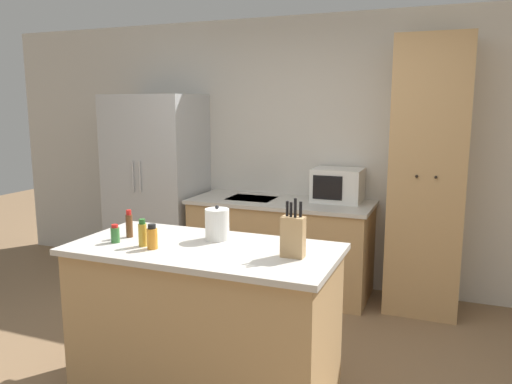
{
  "coord_description": "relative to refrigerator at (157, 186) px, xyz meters",
  "views": [
    {
      "loc": [
        1.28,
        -2.39,
        1.77
      ],
      "look_at": [
        -0.24,
        1.4,
        1.05
      ],
      "focal_mm": 35.0,
      "sensor_mm": 36.0,
      "label": 1
    }
  ],
  "objects": [
    {
      "name": "spice_bottle_amber_oil",
      "position": [
        0.97,
        -1.97,
        0.07
      ],
      "size": [
        0.05,
        0.05,
        0.11
      ],
      "color": "#337033",
      "rests_on": "kitchen_island"
    },
    {
      "name": "knife_block",
      "position": [
        2.05,
        -1.85,
        0.13
      ],
      "size": [
        0.13,
        0.07,
        0.33
      ],
      "color": "tan",
      "rests_on": "kitchen_island"
    },
    {
      "name": "kettle",
      "position": [
        1.51,
        -1.68,
        0.11
      ],
      "size": [
        0.15,
        0.15,
        0.21
      ],
      "color": "white",
      "rests_on": "kitchen_island"
    },
    {
      "name": "spice_bottle_tall_dark",
      "position": [
        1.17,
        -1.97,
        0.09
      ],
      "size": [
        0.05,
        0.05,
        0.16
      ],
      "color": "gold",
      "rests_on": "kitchen_island"
    },
    {
      "name": "wall_back",
      "position": [
        1.56,
        0.38,
        0.37
      ],
      "size": [
        7.2,
        0.06,
        2.6
      ],
      "color": "beige",
      "rests_on": "ground_plane"
    },
    {
      "name": "pantry_cabinet",
      "position": [
        2.64,
        0.06,
        0.23
      ],
      "size": [
        0.6,
        0.59,
        2.32
      ],
      "color": "tan",
      "rests_on": "ground_plane"
    },
    {
      "name": "back_counter",
      "position": [
        1.35,
        0.01,
        -0.49
      ],
      "size": [
        1.71,
        0.71,
        0.88
      ],
      "color": "tan",
      "rests_on": "ground_plane"
    },
    {
      "name": "spice_bottle_green_herb",
      "position": [
        1.25,
        -2.0,
        0.08
      ],
      "size": [
        0.06,
        0.06,
        0.14
      ],
      "color": "orange",
      "rests_on": "kitchen_island"
    },
    {
      "name": "refrigerator",
      "position": [
        0.0,
        0.0,
        0.0
      ],
      "size": [
        0.89,
        0.72,
        1.87
      ],
      "color": "#B7BABC",
      "rests_on": "ground_plane"
    },
    {
      "name": "microwave",
      "position": [
        1.85,
        0.15,
        0.1
      ],
      "size": [
        0.45,
        0.36,
        0.31
      ],
      "color": "white",
      "rests_on": "back_counter"
    },
    {
      "name": "kitchen_island",
      "position": [
        1.5,
        -1.84,
        -0.46
      ],
      "size": [
        1.58,
        0.77,
        0.95
      ],
      "color": "tan",
      "rests_on": "ground_plane"
    },
    {
      "name": "spice_bottle_short_red",
      "position": [
        0.98,
        -1.83,
        0.1
      ],
      "size": [
        0.04,
        0.04,
        0.17
      ],
      "color": "#563319",
      "rests_on": "kitchen_island"
    }
  ]
}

